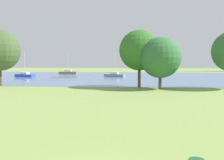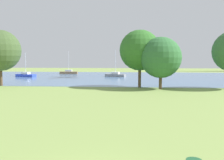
{
  "view_description": "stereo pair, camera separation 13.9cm",
  "coord_description": "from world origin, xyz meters",
  "px_view_note": "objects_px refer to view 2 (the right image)",
  "views": [
    {
      "loc": [
        1.23,
        -7.28,
        4.32
      ],
      "look_at": [
        -0.97,
        19.61,
        1.98
      ],
      "focal_mm": 40.32,
      "sensor_mm": 36.0,
      "label": 1
    },
    {
      "loc": [
        1.37,
        -7.27,
        4.32
      ],
      "look_at": [
        -0.97,
        19.61,
        1.98
      ],
      "focal_mm": 40.32,
      "sensor_mm": 36.0,
      "label": 2
    }
  ],
  "objects_px": {
    "tree_mid_shore": "(161,58)",
    "tree_west_near": "(0,51)",
    "sailboat_brown": "(69,72)",
    "sailboat_blue": "(26,75)",
    "sailboat_gray": "(115,75)",
    "tree_west_far": "(140,50)"
  },
  "relations": [
    {
      "from": "sailboat_brown",
      "to": "sailboat_blue",
      "type": "bearing_deg",
      "value": -120.64
    },
    {
      "from": "tree_west_near",
      "to": "tree_mid_shore",
      "type": "xyz_separation_m",
      "value": [
        24.47,
        -1.95,
        -1.1
      ]
    },
    {
      "from": "sailboat_brown",
      "to": "sailboat_blue",
      "type": "distance_m",
      "value": 13.78
    },
    {
      "from": "tree_mid_shore",
      "to": "tree_west_near",
      "type": "bearing_deg",
      "value": 175.44
    },
    {
      "from": "tree_mid_shore",
      "to": "sailboat_blue",
      "type": "bearing_deg",
      "value": 144.36
    },
    {
      "from": "sailboat_gray",
      "to": "tree_mid_shore",
      "type": "relative_size",
      "value": 0.86
    },
    {
      "from": "sailboat_blue",
      "to": "tree_west_far",
      "type": "relative_size",
      "value": 0.66
    },
    {
      "from": "sailboat_blue",
      "to": "tree_mid_shore",
      "type": "height_order",
      "value": "tree_mid_shore"
    },
    {
      "from": "sailboat_brown",
      "to": "tree_mid_shore",
      "type": "relative_size",
      "value": 0.85
    },
    {
      "from": "sailboat_gray",
      "to": "tree_west_far",
      "type": "distance_m",
      "value": 22.29
    },
    {
      "from": "sailboat_brown",
      "to": "tree_west_far",
      "type": "bearing_deg",
      "value": -58.37
    },
    {
      "from": "sailboat_brown",
      "to": "tree_mid_shore",
      "type": "height_order",
      "value": "tree_mid_shore"
    },
    {
      "from": "sailboat_gray",
      "to": "tree_mid_shore",
      "type": "height_order",
      "value": "tree_mid_shore"
    },
    {
      "from": "sailboat_brown",
      "to": "sailboat_gray",
      "type": "bearing_deg",
      "value": -34.75
    },
    {
      "from": "sailboat_blue",
      "to": "tree_mid_shore",
      "type": "relative_size",
      "value": 0.77
    },
    {
      "from": "sailboat_gray",
      "to": "tree_west_near",
      "type": "bearing_deg",
      "value": -128.0
    },
    {
      "from": "sailboat_brown",
      "to": "sailboat_blue",
      "type": "height_order",
      "value": "sailboat_brown"
    },
    {
      "from": "tree_west_near",
      "to": "tree_west_far",
      "type": "height_order",
      "value": "tree_west_near"
    },
    {
      "from": "tree_west_far",
      "to": "tree_mid_shore",
      "type": "relative_size",
      "value": 1.17
    },
    {
      "from": "sailboat_blue",
      "to": "tree_west_near",
      "type": "height_order",
      "value": "tree_west_near"
    },
    {
      "from": "sailboat_blue",
      "to": "tree_mid_shore",
      "type": "distance_m",
      "value": 35.57
    },
    {
      "from": "sailboat_gray",
      "to": "sailboat_brown",
      "type": "bearing_deg",
      "value": 145.25
    }
  ]
}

